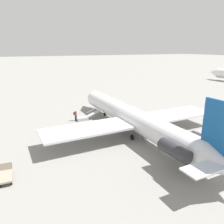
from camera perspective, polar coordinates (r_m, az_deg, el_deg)
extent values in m
plane|color=gray|center=(31.04, 4.70, -5.10)|extent=(600.00, 600.00, 0.00)
cylinder|color=silver|center=(30.30, 4.80, -1.26)|extent=(26.02, 3.09, 2.82)
cone|color=silver|center=(42.95, -5.35, 4.03)|extent=(3.13, 2.79, 2.76)
cube|color=#145193|center=(19.46, 27.16, -4.11)|extent=(3.95, 0.27, 4.51)
cube|color=silver|center=(20.28, 27.06, -11.55)|extent=(1.77, 7.91, 0.14)
cube|color=silver|center=(26.44, -6.57, -4.49)|extent=(4.62, 10.96, 0.28)
cube|color=silver|center=(33.40, 16.09, -0.56)|extent=(4.62, 10.96, 0.28)
cylinder|color=#2D2D33|center=(20.97, 15.97, -9.58)|extent=(3.39, 1.30, 1.27)
cylinder|color=#2D2D33|center=(23.66, 23.15, -7.25)|extent=(3.39, 1.30, 1.27)
cylinder|color=black|center=(37.97, -1.90, -0.43)|extent=(0.70, 0.18, 0.70)
cylinder|color=#2D2D33|center=(37.84, -1.90, 0.23)|extent=(0.13, 0.13, 0.22)
cylinder|color=black|center=(28.24, 5.25, -6.60)|extent=(0.70, 0.18, 0.70)
cylinder|color=#2D2D33|center=(28.07, 5.28, -5.74)|extent=(0.13, 0.13, 0.22)
cylinder|color=black|center=(29.57, 9.46, -5.67)|extent=(0.70, 0.18, 0.70)
cylinder|color=#2D2D33|center=(29.41, 9.50, -4.84)|extent=(0.13, 0.13, 0.22)
cone|color=white|center=(90.35, 25.09, 9.35)|extent=(3.89, 3.52, 3.27)
cube|color=#B2B2B7|center=(35.89, -7.78, -1.76)|extent=(1.12, 1.81, 0.50)
cube|color=#B2B2B7|center=(36.36, -4.85, -0.38)|extent=(0.92, 2.25, 0.88)
cube|color=#B2B2B7|center=(36.62, -5.13, 0.56)|extent=(0.08, 2.22, 0.82)
cube|color=#23232D|center=(35.83, -9.42, -1.57)|extent=(0.20, 0.28, 0.85)
cylinder|color=brown|center=(35.61, -9.48, -0.42)|extent=(0.36, 0.36, 0.65)
sphere|color=beige|center=(35.48, -9.51, 0.27)|extent=(0.24, 0.24, 0.24)
cube|color=#592323|center=(35.52, -9.89, -0.43)|extent=(0.28, 0.18, 0.44)
cube|color=#9E937F|center=(22.21, -26.01, -14.87)|extent=(2.26, 1.23, 0.16)
cube|color=#9E937F|center=(22.93, -26.03, -12.63)|extent=(0.15, 1.10, 0.70)
cylinder|color=black|center=(23.05, -26.96, -14.57)|extent=(0.37, 0.14, 0.36)
cylinder|color=black|center=(22.97, -24.72, -14.37)|extent=(0.37, 0.14, 0.36)
cylinder|color=black|center=(21.73, -27.21, -16.58)|extent=(0.37, 0.14, 0.36)
cylinder|color=black|center=(21.64, -24.81, -16.38)|extent=(0.37, 0.14, 0.36)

